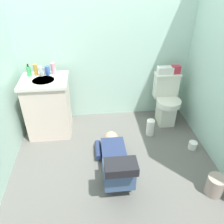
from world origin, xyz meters
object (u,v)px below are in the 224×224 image
object	(u,v)px
person_plumber	(116,162)
paper_towel_roll	(150,128)
tissue_box	(165,70)
bottle_clear	(41,71)
trash_can	(215,185)
toiletry_bag	(176,69)
bottle_blue	(48,71)
faucet	(44,71)
toilet_paper_roll	(193,145)
bottle_amber	(36,70)
vanity_cabinet	(48,106)
toilet	(166,100)
soap_dispenser	(29,71)
bottle_pink	(53,69)

from	to	relation	value
person_plumber	paper_towel_roll	bearing A→B (deg)	49.15
tissue_box	bottle_clear	size ratio (longest dim) A/B	1.66
paper_towel_roll	trash_can	bearing A→B (deg)	-67.71
toiletry_bag	bottle_clear	xyz separation A→B (m)	(-1.84, -0.06, 0.08)
toiletry_bag	trash_can	bearing A→B (deg)	-89.09
bottle_blue	toiletry_bag	bearing A→B (deg)	1.15
faucet	toilet_paper_roll	xyz separation A→B (m)	(1.88, -0.73, -0.82)
toiletry_bag	paper_towel_roll	xyz separation A→B (m)	(-0.41, -0.41, -0.69)
bottle_amber	bottle_clear	distance (m)	0.07
paper_towel_roll	vanity_cabinet	bearing A→B (deg)	170.37
vanity_cabinet	toilet	bearing A→B (deg)	2.80
trash_can	toilet_paper_roll	bearing A→B (deg)	85.06
person_plumber	toilet	bearing A→B (deg)	48.36
faucet	bottle_clear	distance (m)	0.05
vanity_cabinet	bottle_blue	distance (m)	0.48
paper_towel_roll	toilet_paper_roll	bearing A→B (deg)	-35.63
person_plumber	toiletry_bag	size ratio (longest dim) A/B	8.59
toilet	soap_dispenser	world-z (taller)	soap_dispenser
bottle_pink	paper_towel_roll	size ratio (longest dim) A/B	0.65
bottle_amber	bottle_pink	xyz separation A→B (m)	(0.22, 0.02, 0.00)
bottle_blue	trash_can	distance (m)	2.40
trash_can	soap_dispenser	bearing A→B (deg)	145.15
vanity_cabinet	soap_dispenser	bearing A→B (deg)	147.65
trash_can	vanity_cabinet	bearing A→B (deg)	144.90
trash_can	bottle_clear	bearing A→B (deg)	143.11
person_plumber	bottle_pink	size ratio (longest dim) A/B	6.90
faucet	bottle_blue	size ratio (longest dim) A/B	0.83
bottle_amber	paper_towel_roll	xyz separation A→B (m)	(1.50, -0.37, -0.78)
trash_can	paper_towel_roll	xyz separation A→B (m)	(-0.43, 1.04, 0.01)
bottle_clear	paper_towel_roll	bearing A→B (deg)	-13.86
toiletry_bag	paper_towel_roll	size ratio (longest dim) A/B	0.52
faucet	trash_can	size ratio (longest dim) A/B	0.45
person_plumber	trash_can	size ratio (longest dim) A/B	4.76
vanity_cabinet	paper_towel_roll	world-z (taller)	vanity_cabinet
toilet	bottle_pink	world-z (taller)	bottle_pink
vanity_cabinet	person_plumber	size ratio (longest dim) A/B	0.77
vanity_cabinet	paper_towel_roll	xyz separation A→B (m)	(1.39, -0.24, -0.30)
soap_dispenser	toiletry_bag	bearing A→B (deg)	1.52
soap_dispenser	bottle_amber	size ratio (longest dim) A/B	1.08
bottle_clear	bottle_pink	distance (m)	0.16
person_plumber	bottle_blue	bearing A→B (deg)	127.10
toilet	vanity_cabinet	bearing A→B (deg)	-177.20
bottle_amber	toilet	bearing A→B (deg)	-1.65
paper_towel_roll	toilet_paper_roll	world-z (taller)	paper_towel_roll
vanity_cabinet	tissue_box	xyz separation A→B (m)	(1.65, 0.17, 0.38)
toilet_paper_roll	toiletry_bag	bearing A→B (deg)	96.24
bottle_clear	trash_can	xyz separation A→B (m)	(1.86, -1.40, -0.77)
person_plumber	bottle_clear	bearing A→B (deg)	130.50
faucet	toiletry_bag	size ratio (longest dim) A/B	0.81
person_plumber	paper_towel_roll	size ratio (longest dim) A/B	4.45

